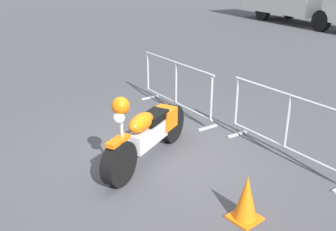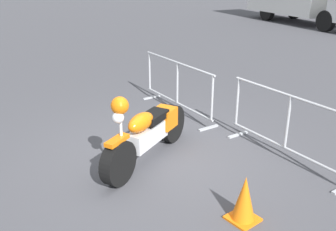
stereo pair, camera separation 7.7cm
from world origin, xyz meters
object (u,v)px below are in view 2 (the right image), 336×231
(motorcycle, at_px, (148,132))
(crowd_barrier_far, at_px, (287,127))
(crowd_barrier_near, at_px, (177,86))
(traffic_cone, at_px, (244,199))

(motorcycle, xyz_separation_m, crowd_barrier_far, (1.31, 1.69, 0.08))
(motorcycle, height_order, crowd_barrier_near, motorcycle)
(motorcycle, bearing_deg, crowd_barrier_far, 118.99)
(crowd_barrier_far, distance_m, traffic_cone, 1.81)
(motorcycle, relative_size, crowd_barrier_far, 0.91)
(motorcycle, height_order, crowd_barrier_far, motorcycle)
(crowd_barrier_far, bearing_deg, motorcycle, -127.87)
(crowd_barrier_far, bearing_deg, crowd_barrier_near, 180.00)
(motorcycle, bearing_deg, traffic_cone, 67.21)
(crowd_barrier_near, distance_m, traffic_cone, 3.66)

